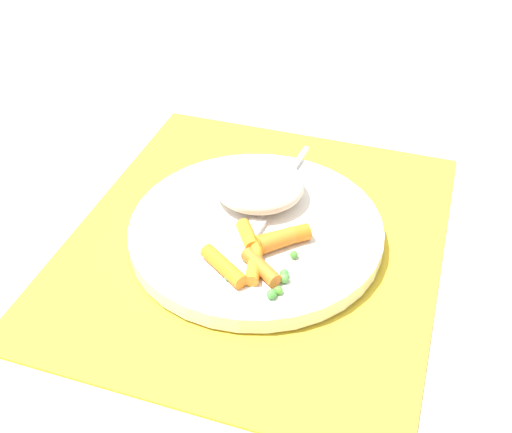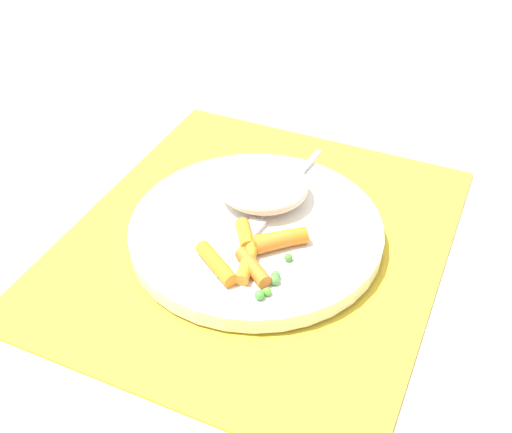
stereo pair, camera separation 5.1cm
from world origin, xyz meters
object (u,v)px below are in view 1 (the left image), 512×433
(carrot_portion, at_px, (260,250))
(fork, at_px, (268,204))
(plate, at_px, (256,231))
(rice_mound, at_px, (259,185))

(carrot_portion, bearing_deg, fork, -168.91)
(plate, xyz_separation_m, carrot_portion, (0.04, 0.02, 0.02))
(rice_mound, xyz_separation_m, carrot_portion, (0.08, 0.03, -0.01))
(carrot_portion, height_order, fork, carrot_portion)
(carrot_portion, bearing_deg, rice_mound, -161.49)
(fork, bearing_deg, carrot_portion, 11.09)
(rice_mound, height_order, fork, rice_mound)
(plate, relative_size, fork, 1.35)
(plate, height_order, carrot_portion, carrot_portion)
(rice_mound, height_order, carrot_portion, rice_mound)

